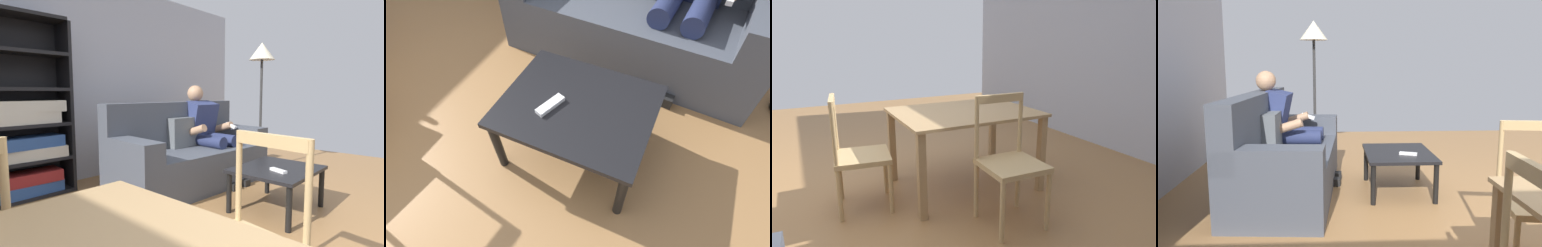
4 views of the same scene
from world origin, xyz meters
The scene contains 7 objects.
ground_plane centered at (0.00, 0.00, 0.00)m, with size 8.92×8.92×0.00m, color #9E7042.
couch centered at (1.14, 1.92, 0.36)m, with size 2.00×0.97×1.00m.
person_lounging centered at (1.48, 1.90, 0.63)m, with size 0.61×0.90×1.21m.
coffee_table centered at (1.14, 0.77, 0.35)m, with size 0.81×0.66×0.41m.
tv_remote centered at (1.02, 0.69, 0.42)m, with size 0.05×0.17×0.02m, color white.
dining_chair_facing_couch centered at (-0.35, 0.17, 0.45)m, with size 0.47×0.47×0.93m.
floor_lamp centered at (2.39, 1.66, 1.53)m, with size 0.36×0.36×1.82m.
Camera 4 is at (-2.48, 1.43, 1.29)m, focal length 34.92 mm.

